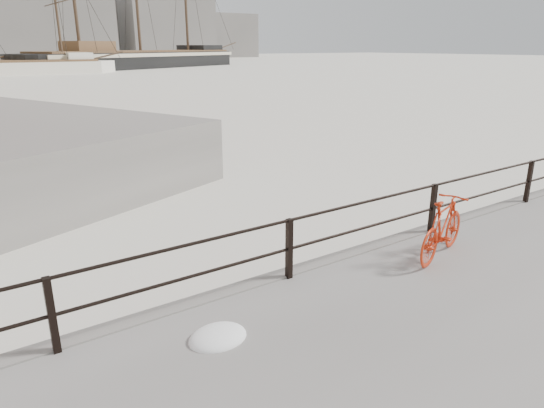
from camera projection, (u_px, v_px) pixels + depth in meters
ground at (422, 246)px, 9.89m from camera, size 400.00×400.00×0.00m
guardrail at (433, 209)px, 9.51m from camera, size 28.00×0.10×1.00m
bicycle at (443, 228)px, 8.38m from camera, size 1.81×0.78×1.09m
barque_black at (142, 68)px, 87.35m from camera, size 58.82×39.55×32.06m
schooner_mid at (11, 75)px, 66.84m from camera, size 31.44×13.98×22.17m
industrial_west at (46, 25)px, 127.53m from camera, size 32.00×18.00×18.00m
industrial_mid at (163, 18)px, 149.32m from camera, size 26.00×20.00×24.00m
industrial_east at (222, 36)px, 167.15m from camera, size 20.00×16.00×14.00m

